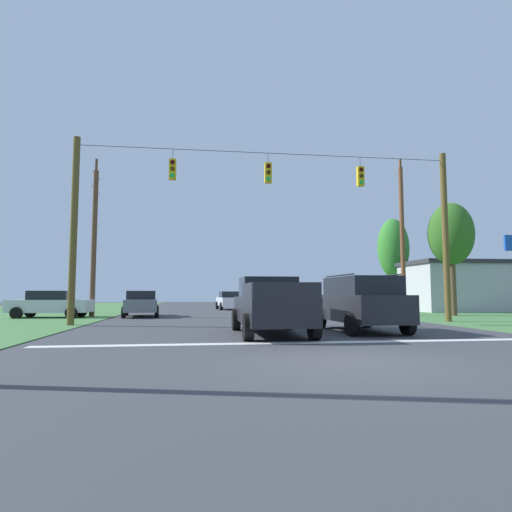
% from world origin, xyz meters
% --- Properties ---
extents(ground_plane, '(120.00, 120.00, 0.00)m').
position_xyz_m(ground_plane, '(0.00, 0.00, 0.00)').
color(ground_plane, '#3D3D42').
extents(stop_bar_stripe, '(14.85, 0.45, 0.01)m').
position_xyz_m(stop_bar_stripe, '(0.00, 3.43, 0.00)').
color(stop_bar_stripe, white).
rests_on(stop_bar_stripe, ground).
extents(lane_dash_0, '(2.50, 0.15, 0.01)m').
position_xyz_m(lane_dash_0, '(0.00, 9.43, 0.00)').
color(lane_dash_0, white).
rests_on(lane_dash_0, ground).
extents(lane_dash_1, '(2.50, 0.15, 0.01)m').
position_xyz_m(lane_dash_1, '(0.00, 16.67, 0.00)').
color(lane_dash_1, white).
rests_on(lane_dash_1, ground).
extents(lane_dash_2, '(2.50, 0.15, 0.01)m').
position_xyz_m(lane_dash_2, '(0.00, 25.24, 0.00)').
color(lane_dash_2, white).
rests_on(lane_dash_2, ground).
extents(lane_dash_3, '(2.50, 0.15, 0.01)m').
position_xyz_m(lane_dash_3, '(0.00, 31.65, 0.00)').
color(lane_dash_3, white).
rests_on(lane_dash_3, ground).
extents(lane_dash_4, '(2.50, 0.15, 0.01)m').
position_xyz_m(lane_dash_4, '(0.00, 35.00, 0.00)').
color(lane_dash_4, white).
rests_on(lane_dash_4, ground).
extents(overhead_signal_span, '(17.67, 0.31, 8.29)m').
position_xyz_m(overhead_signal_span, '(0.26, 10.93, 4.55)').
color(overhead_signal_span, brown).
rests_on(overhead_signal_span, ground).
extents(pickup_truck, '(2.31, 5.41, 1.95)m').
position_xyz_m(pickup_truck, '(-0.58, 6.00, 0.97)').
color(pickup_truck, black).
rests_on(pickup_truck, ground).
extents(suv_black, '(2.35, 4.87, 2.05)m').
position_xyz_m(suv_black, '(2.87, 6.65, 1.06)').
color(suv_black, black).
rests_on(suv_black, ground).
extents(distant_car_crossing_white, '(2.27, 4.42, 1.52)m').
position_xyz_m(distant_car_crossing_white, '(-0.32, 28.07, 0.79)').
color(distant_car_crossing_white, silver).
rests_on(distant_car_crossing_white, ground).
extents(distant_car_oncoming, '(2.36, 4.46, 1.52)m').
position_xyz_m(distant_car_oncoming, '(-6.35, 17.87, 0.79)').
color(distant_car_oncoming, slate).
rests_on(distant_car_oncoming, ground).
extents(distant_car_far_parked, '(4.36, 2.13, 1.52)m').
position_xyz_m(distant_car_far_parked, '(-11.21, 17.07, 0.79)').
color(distant_car_far_parked, silver).
rests_on(distant_car_far_parked, ground).
extents(utility_pole_mid_right, '(0.28, 1.60, 9.92)m').
position_xyz_m(utility_pole_mid_right, '(9.67, 16.85, 4.85)').
color(utility_pole_mid_right, brown).
rests_on(utility_pole_mid_right, ground).
extents(utility_pole_near_left, '(0.30, 1.94, 9.46)m').
position_xyz_m(utility_pole_near_left, '(-9.17, 17.94, 4.65)').
color(utility_pole_near_left, brown).
rests_on(utility_pole_near_left, ground).
extents(tree_roadside_right, '(2.70, 2.70, 6.95)m').
position_xyz_m(tree_roadside_right, '(12.40, 15.96, 4.97)').
color(tree_roadside_right, brown).
rests_on(tree_roadside_right, ground).
extents(tree_roadside_far_right, '(2.59, 2.59, 7.65)m').
position_xyz_m(tree_roadside_far_right, '(13.26, 25.71, 5.15)').
color(tree_roadside_far_right, brown).
rests_on(tree_roadside_far_right, ground).
extents(roadside_store, '(12.50, 6.29, 5.46)m').
position_xyz_m(roadside_store, '(19.12, 22.10, 1.92)').
color(roadside_store, '#B2B2B7').
rests_on(roadside_store, ground).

